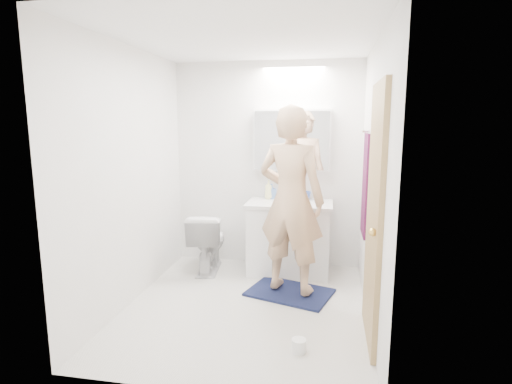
% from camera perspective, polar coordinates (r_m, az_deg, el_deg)
% --- Properties ---
extents(floor, '(2.50, 2.50, 0.00)m').
position_cam_1_polar(floor, '(3.93, -1.42, -15.87)').
color(floor, silver).
rests_on(floor, ground).
extents(ceiling, '(2.50, 2.50, 0.00)m').
position_cam_1_polar(ceiling, '(3.61, -1.60, 20.94)').
color(ceiling, white).
rests_on(ceiling, floor).
extents(wall_back, '(2.50, 0.00, 2.50)m').
position_cam_1_polar(wall_back, '(4.80, 1.56, 3.80)').
color(wall_back, white).
rests_on(wall_back, floor).
extents(wall_front, '(2.50, 0.00, 2.50)m').
position_cam_1_polar(wall_front, '(2.39, -7.67, -2.48)').
color(wall_front, white).
rests_on(wall_front, floor).
extents(wall_left, '(0.00, 2.50, 2.50)m').
position_cam_1_polar(wall_left, '(3.95, -17.33, 2.04)').
color(wall_left, white).
rests_on(wall_left, floor).
extents(wall_right, '(0.00, 2.50, 2.50)m').
position_cam_1_polar(wall_right, '(3.52, 16.30, 1.20)').
color(wall_right, white).
rests_on(wall_right, floor).
extents(vanity_cabinet, '(0.90, 0.55, 0.78)m').
position_cam_1_polar(vanity_cabinet, '(4.64, 4.71, -6.65)').
color(vanity_cabinet, white).
rests_on(vanity_cabinet, floor).
extents(countertop, '(0.95, 0.58, 0.04)m').
position_cam_1_polar(countertop, '(4.54, 4.78, -1.69)').
color(countertop, silver).
rests_on(countertop, vanity_cabinet).
extents(sink_basin, '(0.36, 0.36, 0.03)m').
position_cam_1_polar(sink_basin, '(4.56, 4.82, -1.18)').
color(sink_basin, white).
rests_on(sink_basin, countertop).
extents(faucet, '(0.02, 0.02, 0.16)m').
position_cam_1_polar(faucet, '(4.74, 5.06, 0.02)').
color(faucet, silver).
rests_on(faucet, countertop).
extents(medicine_cabinet, '(0.88, 0.14, 0.70)m').
position_cam_1_polar(medicine_cabinet, '(4.67, 5.10, 7.28)').
color(medicine_cabinet, white).
rests_on(medicine_cabinet, wall_back).
extents(mirror_panel, '(0.84, 0.01, 0.66)m').
position_cam_1_polar(mirror_panel, '(4.59, 5.02, 7.24)').
color(mirror_panel, silver).
rests_on(mirror_panel, medicine_cabinet).
extents(toilet, '(0.46, 0.71, 0.69)m').
position_cam_1_polar(toilet, '(4.72, -6.84, -6.98)').
color(toilet, white).
rests_on(toilet, floor).
extents(bath_rug, '(0.93, 0.76, 0.02)m').
position_cam_1_polar(bath_rug, '(4.20, 4.77, -13.95)').
color(bath_rug, '#12203A').
rests_on(bath_rug, floor).
extents(person, '(0.76, 0.61, 1.82)m').
position_cam_1_polar(person, '(3.92, 4.97, -1.19)').
color(person, tan).
rests_on(person, bath_rug).
extents(door, '(0.04, 0.80, 2.00)m').
position_cam_1_polar(door, '(3.21, 16.39, -3.24)').
color(door, tan).
rests_on(door, wall_right).
extents(door_knob, '(0.06, 0.06, 0.06)m').
position_cam_1_polar(door_knob, '(2.93, 16.17, -5.49)').
color(door_knob, gold).
rests_on(door_knob, door).
extents(towel, '(0.02, 0.42, 1.00)m').
position_cam_1_polar(towel, '(4.08, 15.15, 0.96)').
color(towel, black).
rests_on(towel, wall_right).
extents(towel_hook, '(0.07, 0.02, 0.02)m').
position_cam_1_polar(towel_hook, '(4.03, 15.30, 8.29)').
color(towel_hook, silver).
rests_on(towel_hook, wall_right).
extents(soap_bottle_a, '(0.09, 0.09, 0.22)m').
position_cam_1_polar(soap_bottle_a, '(4.70, 1.78, 0.37)').
color(soap_bottle_a, '#EAEB98').
rests_on(soap_bottle_a, countertop).
extents(soap_bottle_b, '(0.11, 0.11, 0.18)m').
position_cam_1_polar(soap_bottle_b, '(4.72, 2.25, 0.13)').
color(soap_bottle_b, '#587FBD').
rests_on(soap_bottle_b, countertop).
extents(toothbrush_cup, '(0.12, 0.12, 0.10)m').
position_cam_1_polar(toothbrush_cup, '(4.67, 7.11, -0.53)').
color(toothbrush_cup, '#3956AC').
rests_on(toothbrush_cup, countertop).
extents(toilet_paper_roll, '(0.11, 0.11, 0.10)m').
position_cam_1_polar(toilet_paper_roll, '(3.26, 6.07, -20.77)').
color(toilet_paper_roll, white).
rests_on(toilet_paper_roll, floor).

